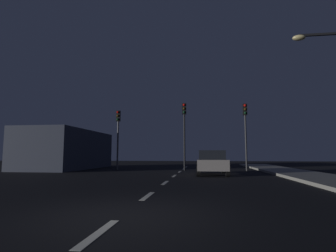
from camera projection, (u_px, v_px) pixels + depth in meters
The scene contains 13 objects.
ground_plane at pixel (167, 181), 12.28m from camera, with size 80.00×80.00×0.00m, color black.
lane_stripe_nearest at pixel (99, 233), 4.19m from camera, with size 0.16×1.60×0.01m, color silver.
lane_stripe_second at pixel (148, 196), 7.94m from camera, with size 0.16×1.60×0.01m, color silver.
lane_stripe_third at pixel (165, 183), 11.68m from camera, with size 0.16×1.60×0.01m, color silver.
lane_stripe_fourth at pixel (174, 176), 15.43m from camera, with size 0.16×1.60×0.01m, color silver.
lane_stripe_fifth at pixel (180, 172), 19.18m from camera, with size 0.16×1.60×0.01m, color silver.
lane_stripe_sixth at pixel (183, 169), 22.92m from camera, with size 0.16×1.60×0.01m, color silver.
lane_stripe_seventh at pixel (186, 167), 26.67m from camera, with size 0.16×1.60×0.01m, color silver.
traffic_signal_left at pixel (118, 128), 21.89m from camera, with size 0.32×0.38×4.91m.
traffic_signal_center at pixel (184, 123), 21.22m from camera, with size 0.32×0.38×5.40m.
traffic_signal_right at pixel (245, 124), 20.59m from camera, with size 0.32×0.38×5.24m.
car_stopped_ahead at pixel (212, 162), 16.39m from camera, with size 1.93×3.85×1.50m.
storefront_left at pixel (68, 150), 23.60m from camera, with size 4.66×9.87×3.36m, color #333847.
Camera 1 is at (1.66, -5.37, 1.24)m, focal length 28.15 mm.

